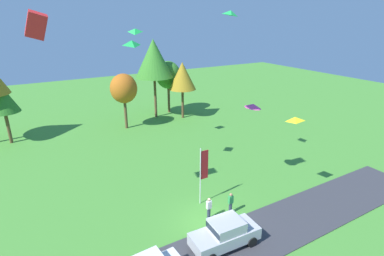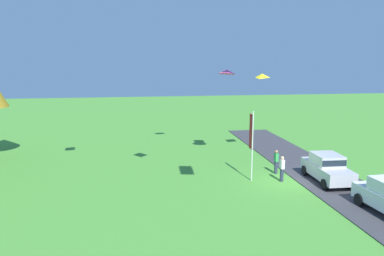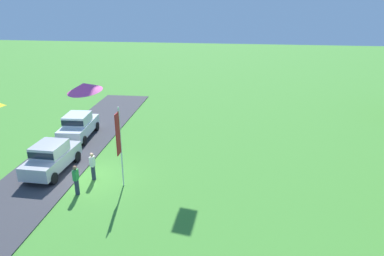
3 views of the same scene
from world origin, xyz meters
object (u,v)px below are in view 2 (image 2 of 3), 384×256
(car_sedan_far_end, at_px, (327,167))
(flag_banner, at_px, (251,137))
(person_on_lawn, at_px, (282,169))
(person_beside_suv, at_px, (276,162))
(kite_delta_topmost, at_px, (227,72))
(kite_diamond_near_flag, at_px, (262,76))

(car_sedan_far_end, bearing_deg, flag_banner, 74.57)
(person_on_lawn, bearing_deg, person_beside_suv, -8.87)
(kite_delta_topmost, distance_m, kite_diamond_near_flag, 3.48)
(flag_banner, bearing_deg, person_on_lawn, -109.55)
(person_on_lawn, bearing_deg, kite_diamond_near_flag, -6.98)
(flag_banner, relative_size, kite_diamond_near_flag, 4.57)
(kite_diamond_near_flag, bearing_deg, flag_banner, 155.68)
(car_sedan_far_end, bearing_deg, kite_diamond_near_flag, 15.08)
(person_beside_suv, distance_m, flag_banner, 3.21)
(car_sedan_far_end, bearing_deg, kite_delta_topmost, 40.02)
(person_on_lawn, height_order, person_beside_suv, same)
(kite_diamond_near_flag, bearing_deg, kite_delta_topmost, 109.89)
(car_sedan_far_end, height_order, kite_diamond_near_flag, kite_diamond_near_flag)
(person_beside_suv, bearing_deg, person_on_lawn, 171.13)
(kite_delta_topmost, xyz_separation_m, kite_diamond_near_flag, (1.18, -3.26, -0.36))
(kite_delta_topmost, bearing_deg, car_sedan_far_end, -139.98)
(person_on_lawn, distance_m, kite_delta_topmost, 8.72)
(person_on_lawn, xyz_separation_m, kite_diamond_near_flag, (6.82, -0.83, 5.83))
(car_sedan_far_end, bearing_deg, person_beside_suv, 47.53)
(person_beside_suv, xyz_separation_m, flag_banner, (-1.04, 2.20, 2.09))
(kite_diamond_near_flag, bearing_deg, person_beside_suv, 173.67)
(flag_banner, relative_size, kite_delta_topmost, 3.51)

